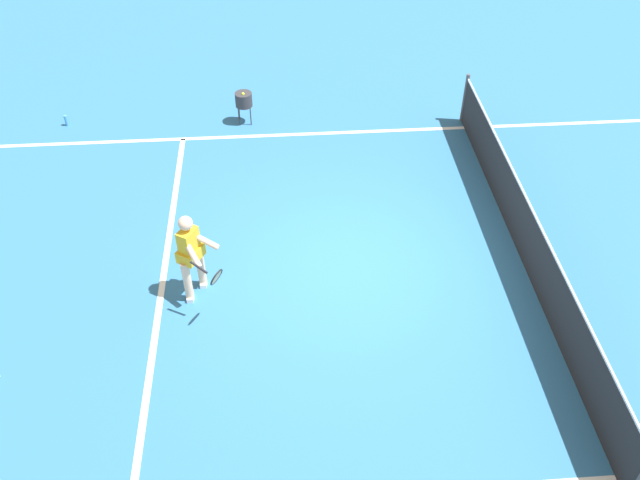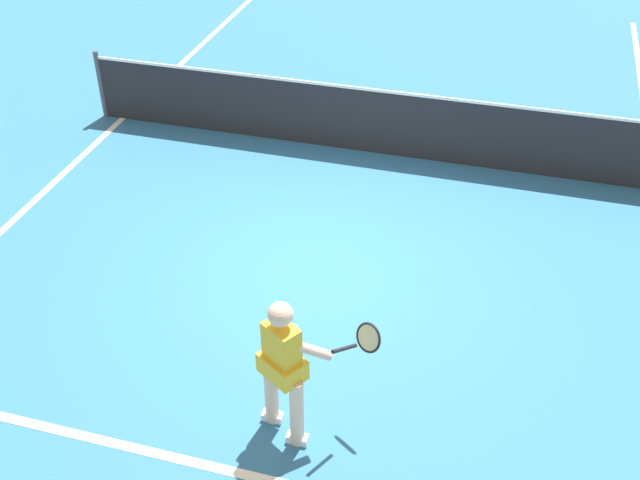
# 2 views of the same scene
# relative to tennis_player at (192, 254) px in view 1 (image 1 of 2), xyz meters

# --- Properties ---
(ground_plane) EXTENTS (27.83, 27.83, 0.00)m
(ground_plane) POSITION_rel_tennis_player_xyz_m (-0.45, 2.47, -0.85)
(ground_plane) COLOR teal
(service_line_marking) EXTENTS (8.14, 0.10, 0.01)m
(service_line_marking) POSITION_rel_tennis_player_xyz_m (-0.45, -0.60, -0.84)
(service_line_marking) COLOR white
(service_line_marking) RESTS_ON ground
(sideline_left_marking) EXTENTS (0.10, 19.41, 0.01)m
(sideline_left_marking) POSITION_rel_tennis_player_xyz_m (-4.51, 2.47, -0.84)
(sideline_left_marking) COLOR white
(sideline_left_marking) RESTS_ON ground
(court_net) EXTENTS (8.82, 0.08, 1.10)m
(court_net) POSITION_rel_tennis_player_xyz_m (-0.45, 5.41, -0.33)
(court_net) COLOR #4C4C51
(court_net) RESTS_ON ground
(tennis_player) EXTENTS (1.07, 0.78, 1.55)m
(tennis_player) POSITION_rel_tennis_player_xyz_m (0.00, 0.00, 0.00)
(tennis_player) COLOR beige
(tennis_player) RESTS_ON ground
(ball_hopper) EXTENTS (0.36, 0.36, 0.74)m
(ball_hopper) POSITION_rel_tennis_player_xyz_m (-5.10, 0.71, -0.30)
(ball_hopper) COLOR #333338
(ball_hopper) RESTS_ON ground
(water_bottle) EXTENTS (0.07, 0.07, 0.24)m
(water_bottle) POSITION_rel_tennis_player_xyz_m (-5.24, -3.13, -0.73)
(water_bottle) COLOR #4C9EE5
(water_bottle) RESTS_ON ground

